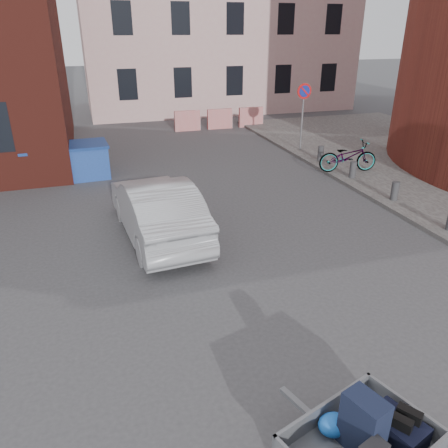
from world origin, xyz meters
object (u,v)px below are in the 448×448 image
object	(u,v)px
trailer	(360,446)
bicycle	(348,156)
silver_car	(157,208)
dumpster	(66,162)

from	to	relation	value
trailer	bicycle	size ratio (longest dim) A/B	0.97
silver_car	bicycle	size ratio (longest dim) A/B	2.19
bicycle	trailer	bearing A→B (deg)	159.49
silver_car	bicycle	distance (m)	7.78
trailer	dumpster	xyz separation A→B (m)	(-3.19, 12.61, -0.02)
trailer	bicycle	distance (m)	11.85
trailer	dumpster	bearing A→B (deg)	86.17
silver_car	bicycle	bearing A→B (deg)	-162.14
trailer	dumpster	distance (m)	13.01
dumpster	bicycle	size ratio (longest dim) A/B	1.41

